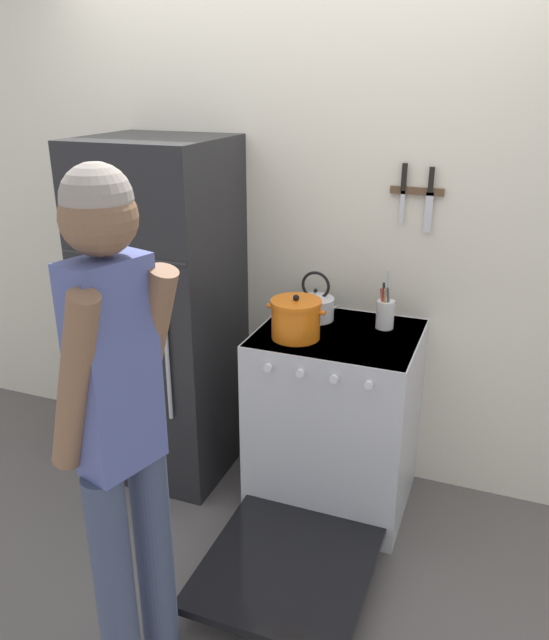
# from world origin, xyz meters

# --- Properties ---
(ground_plane) EXTENTS (14.00, 14.00, 0.00)m
(ground_plane) POSITION_xyz_m (0.00, 0.00, 0.00)
(ground_plane) COLOR #5B5654
(wall_back) EXTENTS (10.00, 0.06, 2.55)m
(wall_back) POSITION_xyz_m (0.00, 0.03, 1.27)
(wall_back) COLOR silver
(wall_back) RESTS_ON ground_plane
(refrigerator) EXTENTS (0.65, 0.66, 1.73)m
(refrigerator) POSITION_xyz_m (-0.61, -0.32, 0.87)
(refrigerator) COLOR black
(refrigerator) RESTS_ON ground_plane
(stove_range) EXTENTS (0.73, 1.35, 0.90)m
(stove_range) POSITION_xyz_m (0.30, -0.35, 0.45)
(stove_range) COLOR silver
(stove_range) RESTS_ON ground_plane
(dutch_oven_pot) EXTENTS (0.27, 0.23, 0.20)m
(dutch_oven_pot) POSITION_xyz_m (0.14, -0.44, 0.99)
(dutch_oven_pot) COLOR orange
(dutch_oven_pot) RESTS_ON stove_range
(tea_kettle) EXTENTS (0.23, 0.18, 0.24)m
(tea_kettle) POSITION_xyz_m (0.15, -0.19, 0.97)
(tea_kettle) COLOR silver
(tea_kettle) RESTS_ON stove_range
(utensil_jar) EXTENTS (0.08, 0.08, 0.28)m
(utensil_jar) POSITION_xyz_m (0.48, -0.18, 0.97)
(utensil_jar) COLOR silver
(utensil_jar) RESTS_ON stove_range
(person) EXTENTS (0.35, 0.42, 1.79)m
(person) POSITION_xyz_m (-0.05, -1.52, 1.02)
(person) COLOR #38425B
(person) RESTS_ON ground_plane
(wall_knife_strip) EXTENTS (0.24, 0.03, 0.30)m
(wall_knife_strip) POSITION_xyz_m (0.56, -0.02, 1.52)
(wall_knife_strip) COLOR brown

